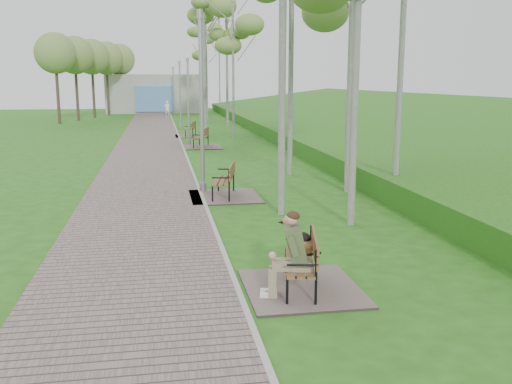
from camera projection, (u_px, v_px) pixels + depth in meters
The scene contains 19 objects.
ground at pixel (220, 244), 12.21m from camera, with size 120.00×120.00×0.00m, color #245414.
walkway at pixel (150, 141), 32.70m from camera, with size 3.50×67.00×0.04m, color #61534E.
kerb at pixel (180, 140), 32.99m from camera, with size 0.10×67.00×0.05m, color #999993.
embankment at pixel (387, 140), 33.53m from camera, with size 14.00×70.00×1.60m, color #388423.
building_north at pixel (155, 94), 60.86m from camera, with size 10.00×5.20×4.00m.
bench_main at pixel (297, 264), 9.45m from camera, with size 1.90×2.11×1.66m.
bench_second at pixel (224, 189), 17.06m from camera, with size 2.05×2.28×1.26m.
bench_third at pixel (201, 143), 29.63m from camera, with size 2.04×2.26×1.25m.
bench_far at pixel (191, 133), 35.29m from camera, with size 1.94×2.15×1.19m.
lamp_post_near at pixel (202, 110), 17.35m from camera, with size 0.21×0.21×5.51m.
lamp_post_second at pixel (188, 104), 30.94m from camera, with size 0.18×0.18×4.62m.
lamp_post_third at pixel (180, 98), 40.25m from camera, with size 0.18×0.18×4.75m.
lamp_post_far at pixel (174, 93), 56.73m from camera, with size 0.18×0.18×4.70m.
pedestrian_near at pixel (167, 109), 54.41m from camera, with size 0.55×0.36×1.50m, color white.
birch_mid_c at pixel (233, 22), 33.09m from camera, with size 2.62×2.62×8.57m.
birch_far_b at pixel (203, 13), 39.63m from camera, with size 2.93×2.93×10.18m.
birch_far_c at pixel (227, 19), 41.67m from camera, with size 2.65×2.65×9.95m.
birch_distant_a at pixel (206, 42), 49.48m from camera, with size 2.47×2.47×8.54m.
birch_distant_b at pixel (219, 29), 57.61m from camera, with size 2.61×2.61×10.83m.
Camera 1 is at (-1.22, -11.72, 3.47)m, focal length 40.00 mm.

